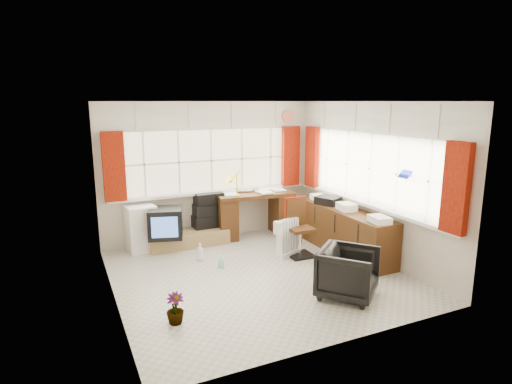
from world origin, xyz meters
TOP-DOWN VIEW (x-y plane):
  - ground at (0.00, 0.00)m, footprint 4.00×4.00m
  - room_walls at (0.00, 0.00)m, footprint 4.00×4.00m
  - window_back at (0.00, 1.94)m, footprint 3.70×0.12m
  - window_right at (1.94, 0.00)m, footprint 0.12×3.70m
  - curtains at (0.92, 0.93)m, footprint 3.83×3.83m
  - overhead_cabinets at (0.98, 0.98)m, footprint 3.98×3.98m
  - desk at (0.76, 1.80)m, footprint 1.50×0.84m
  - desk_lamp at (0.34, 1.61)m, footprint 0.18×0.16m
  - task_chair at (0.97, 0.52)m, footprint 0.41×0.43m
  - office_chair at (0.76, -1.13)m, footprint 1.00×1.00m
  - radiator at (0.77, 0.50)m, footprint 0.45×0.30m
  - credenza at (1.73, 0.20)m, footprint 0.50×2.00m
  - file_tray at (1.67, 0.69)m, footprint 0.44×0.48m
  - tv_bench at (-0.55, 1.72)m, footprint 1.40×0.50m
  - crt_tv at (-0.98, 1.57)m, footprint 0.67×0.64m
  - hifi_stack at (-0.11, 1.90)m, footprint 0.62×0.41m
  - mini_fridge at (-1.35, 1.80)m, footprint 0.51×0.51m
  - spray_bottle_a at (-0.58, 0.94)m, footprint 0.12×0.12m
  - spray_bottle_b at (-0.39, 0.51)m, footprint 0.11×0.11m
  - flower_vase at (-1.45, -0.86)m, footprint 0.21×0.21m

SIDE VIEW (x-z plane):
  - ground at x=0.00m, z-range 0.00..0.00m
  - spray_bottle_b at x=-0.39m, z-range 0.00..0.20m
  - tv_bench at x=-0.55m, z-range 0.00..0.25m
  - spray_bottle_a at x=-0.58m, z-range 0.00..0.28m
  - flower_vase at x=-1.45m, z-range 0.00..0.36m
  - radiator at x=0.77m, z-range -0.06..0.57m
  - office_chair at x=0.76m, z-range 0.00..0.66m
  - credenza at x=1.73m, z-range -0.04..0.81m
  - mini_fridge at x=-1.35m, z-range 0.00..0.79m
  - desk at x=0.76m, z-range 0.03..0.90m
  - crt_tv at x=-0.98m, z-range 0.25..0.75m
  - task_chair at x=0.97m, z-range 0.03..0.99m
  - hifi_stack at x=-0.11m, z-range 0.23..0.86m
  - file_tray at x=1.67m, z-range 0.75..0.88m
  - window_back at x=0.00m, z-range -0.85..2.75m
  - window_right at x=1.94m, z-range -0.85..2.75m
  - desk_lamp at x=0.34m, z-range 0.92..1.37m
  - curtains at x=0.92m, z-range 0.88..2.03m
  - room_walls at x=0.00m, z-range -0.50..3.50m
  - overhead_cabinets at x=0.98m, z-range 2.01..2.49m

